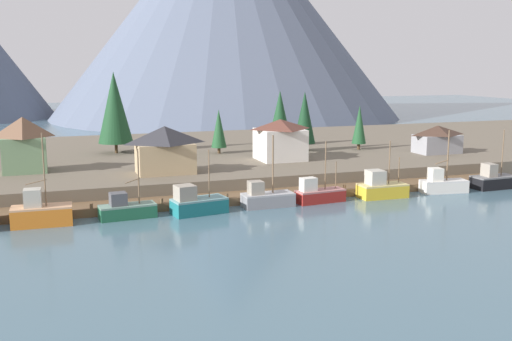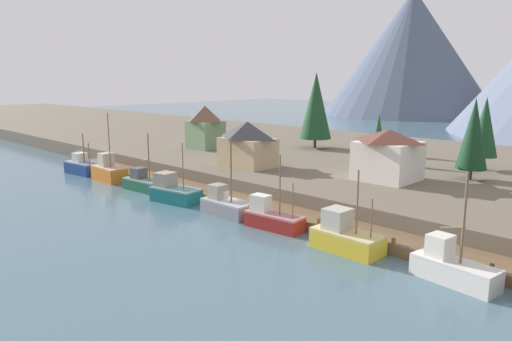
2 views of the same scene
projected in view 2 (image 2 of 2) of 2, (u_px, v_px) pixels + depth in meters
name	position (u px, v px, depth m)	size (l,w,h in m)	color
ground_plane	(336.00, 187.00, 69.00)	(400.00, 400.00, 1.00)	#476675
dock	(246.00, 204.00, 56.23)	(80.00, 4.00, 1.60)	brown
shoreline_bank	(380.00, 165.00, 77.04)	(400.00, 56.00, 2.50)	#665B4C
mountain_west_peak	(410.00, 53.00, 192.89)	(68.30, 68.30, 49.29)	#4C566B
fishing_boat_blue	(83.00, 167.00, 76.10)	(6.55, 3.65, 6.47)	navy
fishing_boat_orange	(109.00, 171.00, 71.04)	(6.33, 2.98, 10.01)	#CC6B1E
fishing_boat_green	(143.00, 183.00, 64.89)	(6.43, 2.88, 7.84)	#1E5B3D
fishing_boat_teal	(174.00, 192.00, 58.92)	(6.66, 3.94, 7.40)	#196B70
fishing_boat_grey	(226.00, 205.00, 53.32)	(6.30, 2.78, 8.74)	gray
fishing_boat_red	(272.00, 218.00, 48.50)	(6.44, 2.80, 7.69)	maroon
fishing_boat_yellow	(345.00, 236.00, 42.25)	(6.31, 3.05, 7.41)	gold
fishing_boat_white	(452.00, 267.00, 35.73)	(6.50, 3.11, 8.48)	silver
house_white	(388.00, 154.00, 59.21)	(7.10, 6.87, 6.31)	silver
house_green	(205.00, 127.00, 85.65)	(5.96, 5.08, 7.61)	#6B8E66
house_tan	(248.00, 144.00, 68.32)	(7.96, 5.36, 6.43)	tan
conifer_near_left	(378.00, 135.00, 70.71)	(2.56, 2.56, 7.33)	#4C3823
conifer_near_right	(485.00, 127.00, 65.20)	(3.80, 3.80, 10.02)	#4C3823
conifer_mid_left	(316.00, 106.00, 85.32)	(5.73, 5.73, 13.49)	#4C3823
conifer_back_left	(473.00, 134.00, 58.82)	(3.73, 3.73, 10.16)	#4C3823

